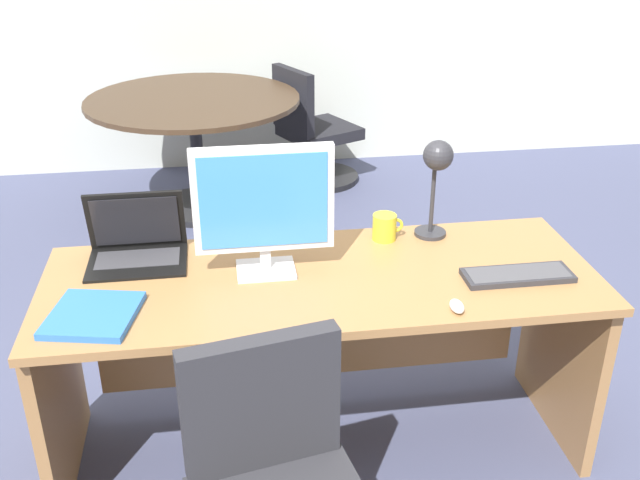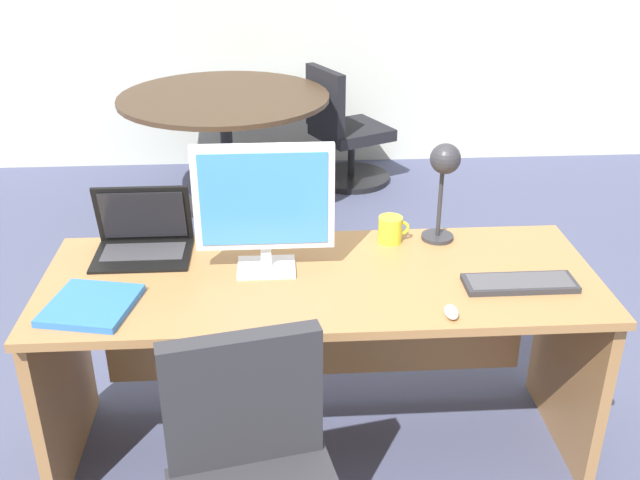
% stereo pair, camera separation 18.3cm
% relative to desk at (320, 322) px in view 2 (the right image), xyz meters
% --- Properties ---
extents(ground, '(12.00, 12.00, 0.00)m').
position_rel_desk_xyz_m(ground, '(0.00, 1.44, -0.52)').
color(ground, '#474C6B').
extents(desk, '(1.89, 0.71, 0.74)m').
position_rel_desk_xyz_m(desk, '(0.00, 0.00, 0.00)').
color(desk, '#9E7042').
rests_on(desk, ground).
extents(monitor, '(0.47, 0.16, 0.45)m').
position_rel_desk_xyz_m(monitor, '(-0.18, 0.01, 0.47)').
color(monitor, silver).
rests_on(monitor, desk).
extents(laptop, '(0.34, 0.25, 0.24)m').
position_rel_desk_xyz_m(laptop, '(-0.63, 0.18, 0.29)').
color(laptop, black).
rests_on(laptop, desk).
extents(keyboard, '(0.37, 0.13, 0.02)m').
position_rel_desk_xyz_m(keyboard, '(0.66, -0.16, 0.23)').
color(keyboard, '#2D2D33').
rests_on(keyboard, desk).
extents(mouse, '(0.04, 0.08, 0.03)m').
position_rel_desk_xyz_m(mouse, '(0.39, -0.34, 0.24)').
color(mouse, silver).
rests_on(mouse, desk).
extents(desk_lamp, '(0.12, 0.14, 0.38)m').
position_rel_desk_xyz_m(desk_lamp, '(0.46, 0.18, 0.50)').
color(desk_lamp, '#2D2D33').
rests_on(desk_lamp, desk).
extents(book, '(0.31, 0.32, 0.02)m').
position_rel_desk_xyz_m(book, '(-0.74, -0.22, 0.23)').
color(book, blue).
rests_on(book, desk).
extents(coffee_mug, '(0.12, 0.09, 0.10)m').
position_rel_desk_xyz_m(coffee_mug, '(0.28, 0.20, 0.27)').
color(coffee_mug, yellow).
rests_on(coffee_mug, desk).
extents(meeting_table, '(1.33, 1.33, 0.75)m').
position_rel_desk_xyz_m(meeting_table, '(-0.46, 2.30, 0.05)').
color(meeting_table, black).
rests_on(meeting_table, ground).
extents(meeting_chair_near, '(0.63, 0.61, 0.83)m').
position_rel_desk_xyz_m(meeting_chair_near, '(0.34, 2.68, -0.19)').
color(meeting_chair_near, black).
rests_on(meeting_chair_near, ground).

